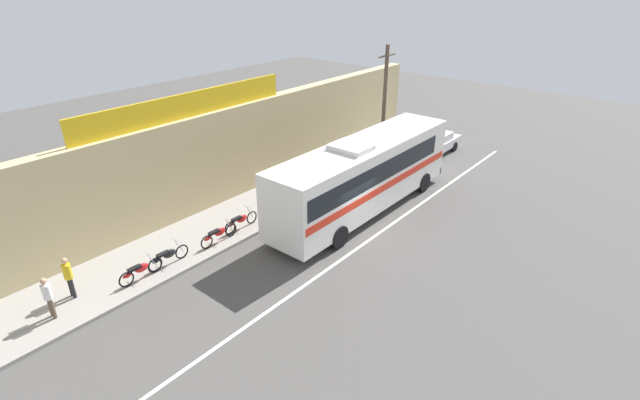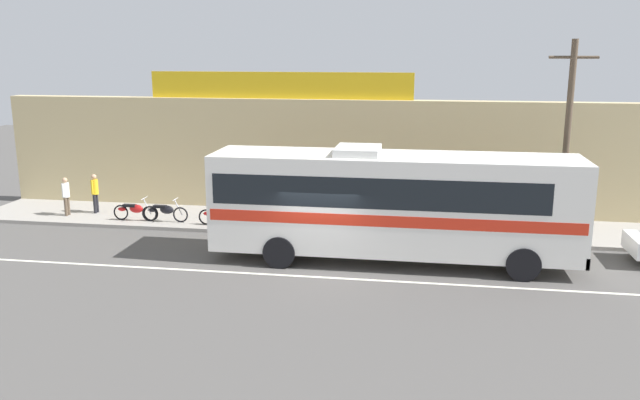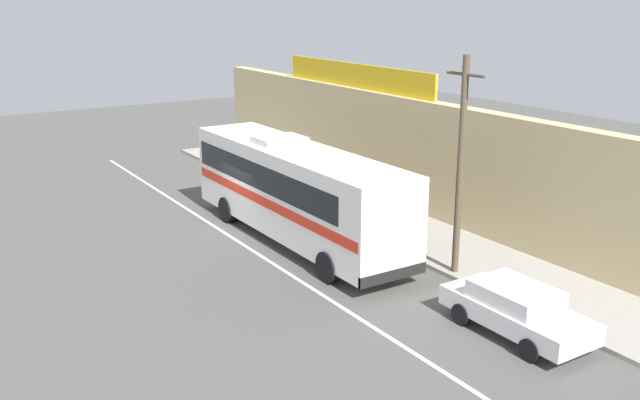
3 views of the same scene
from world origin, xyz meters
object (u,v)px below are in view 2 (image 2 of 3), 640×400
motorcycle_purple (165,211)px  pedestrian_by_curb (95,190)px  utility_pole (567,140)px  motorcycle_green (259,215)px  pedestrian_near_shop (420,207)px  motorcycle_orange (222,215)px  motorcycle_black (134,210)px  intercity_bus (391,200)px  pedestrian_far_right (66,194)px

motorcycle_purple → pedestrian_by_curb: size_ratio=1.13×
utility_pole → motorcycle_green: size_ratio=3.62×
motorcycle_purple → pedestrian_near_shop: 10.00m
utility_pole → motorcycle_orange: size_ratio=3.58×
motorcycle_green → motorcycle_black: bearing=-179.7°
motorcycle_green → pedestrian_near_shop: size_ratio=1.22×
motorcycle_black → pedestrian_near_shop: (11.24, 0.27, 0.49)m
intercity_bus → pedestrian_near_shop: bearing=74.4°
motorcycle_purple → motorcycle_green: bearing=-0.2°
utility_pole → pedestrian_near_shop: 5.63m
utility_pole → pedestrian_near_shop: utility_pole is taller
motorcycle_orange → pedestrian_near_shop: size_ratio=1.23×
intercity_bus → motorcycle_black: size_ratio=6.43×
pedestrian_by_curb → motorcycle_green: bearing=-7.3°
motorcycle_orange → motorcycle_black: size_ratio=1.07×
intercity_bus → utility_pole: size_ratio=1.67×
intercity_bus → motorcycle_purple: size_ratio=6.33×
motorcycle_black → utility_pole: bearing=-1.4°
motorcycle_purple → motorcycle_black: size_ratio=1.02×
pedestrian_near_shop → pedestrian_far_right: 14.35m
utility_pole → motorcycle_black: (-16.13, 0.41, -3.21)m
motorcycle_orange → motorcycle_green: bearing=6.9°
utility_pole → motorcycle_orange: utility_pole is taller
utility_pole → motorcycle_green: 11.50m
pedestrian_by_curb → motorcycle_orange: bearing=-10.7°
motorcycle_purple → pedestrian_by_curb: pedestrian_by_curb is taller
motorcycle_purple → pedestrian_near_shop: bearing=1.4°
motorcycle_orange → pedestrian_near_shop: pedestrian_near_shop is taller
utility_pole → motorcycle_purple: bearing=178.3°
utility_pole → pedestrian_by_curb: size_ratio=4.28×
motorcycle_purple → pedestrian_near_shop: pedestrian_near_shop is taller
motorcycle_orange → pedestrian_far_right: size_ratio=1.24×
utility_pole → motorcycle_orange: (-12.45, 0.26, -3.21)m
utility_pole → pedestrian_far_right: 19.43m
motorcycle_green → utility_pole: bearing=-2.2°
motorcycle_black → pedestrian_by_curb: bearing=155.9°
intercity_bus → pedestrian_near_shop: 3.61m
motorcycle_orange → pedestrian_by_curb: (-5.82, 1.10, 0.53)m
motorcycle_orange → motorcycle_black: bearing=177.7°
motorcycle_black → pedestrian_far_right: (-3.10, 0.36, 0.49)m
intercity_bus → pedestrian_near_shop: intercity_bus is taller
intercity_bus → motorcycle_purple: bearing=161.1°
motorcycle_orange → pedestrian_far_right: 6.81m
motorcycle_black → pedestrian_by_curb: size_ratio=1.11×
intercity_bus → pedestrian_by_curb: (-12.46, 4.02, -0.98)m
motorcycle_black → motorcycle_green: 5.09m
utility_pole → pedestrian_far_right: size_ratio=4.43×
pedestrian_near_shop → pedestrian_far_right: size_ratio=1.01×
utility_pole → motorcycle_purple: (-14.86, 0.45, -3.21)m
intercity_bus → utility_pole: (5.82, 2.66, 1.71)m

